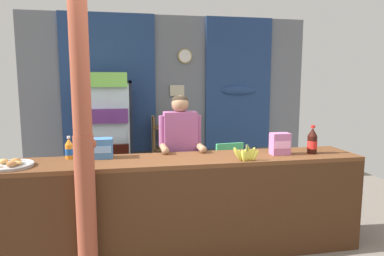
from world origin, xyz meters
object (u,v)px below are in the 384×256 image
at_px(shopkeeper, 180,148).
at_px(snack_box_biscuit, 101,148).
at_px(pastry_tray, 10,165).
at_px(snack_box_wafer, 280,144).
at_px(banana_bunch, 246,155).
at_px(soda_bottle_orange_soda, 69,149).
at_px(plastic_lawn_chair, 226,166).
at_px(soda_bottle_cola, 312,141).
at_px(stall_counter, 193,198).
at_px(bottle_shelf_rack, 167,151).
at_px(timber_post, 83,142).
at_px(drink_fridge, 110,130).

relative_size(shopkeeper, snack_box_biscuit, 7.31).
relative_size(shopkeeper, pastry_tray, 3.98).
bearing_deg(pastry_tray, shopkeeper, 18.06).
height_order(snack_box_wafer, banana_bunch, snack_box_wafer).
bearing_deg(soda_bottle_orange_soda, plastic_lawn_chair, 33.30).
height_order(soda_bottle_cola, soda_bottle_orange_soda, soda_bottle_cola).
height_order(stall_counter, snack_box_wafer, snack_box_wafer).
bearing_deg(bottle_shelf_rack, timber_post, -111.14).
relative_size(stall_counter, banana_bunch, 12.50).
height_order(shopkeeper, banana_bunch, shopkeeper).
relative_size(stall_counter, soda_bottle_orange_soda, 15.38).
height_order(snack_box_biscuit, banana_bunch, snack_box_biscuit).
bearing_deg(soda_bottle_orange_soda, banana_bunch, -13.68).
xyz_separation_m(stall_counter, soda_bottle_orange_soda, (-1.18, 0.30, 0.47)).
height_order(soda_bottle_orange_soda, snack_box_wafer, same).
bearing_deg(soda_bottle_orange_soda, pastry_tray, -152.72).
bearing_deg(soda_bottle_cola, banana_bunch, -166.38).
bearing_deg(timber_post, bottle_shelf_rack, 68.86).
distance_m(timber_post, pastry_tray, 0.79).
bearing_deg(soda_bottle_cola, drink_fridge, 138.09).
bearing_deg(pastry_tray, soda_bottle_orange_soda, 27.28).
bearing_deg(timber_post, shopkeeper, 42.56).
relative_size(plastic_lawn_chair, shopkeeper, 0.54).
distance_m(drink_fridge, bottle_shelf_rack, 1.01).
bearing_deg(pastry_tray, timber_post, -26.40).
height_order(bottle_shelf_rack, soda_bottle_orange_soda, soda_bottle_orange_soda).
distance_m(bottle_shelf_rack, snack_box_wafer, 2.41).
bearing_deg(banana_bunch, bottle_shelf_rack, 101.29).
xyz_separation_m(timber_post, shopkeeper, (0.94, 0.86, -0.25)).
distance_m(timber_post, plastic_lawn_chair, 2.69).
relative_size(stall_counter, soda_bottle_cola, 11.55).
distance_m(soda_bottle_cola, snack_box_wafer, 0.36).
xyz_separation_m(bottle_shelf_rack, soda_bottle_cola, (1.27, -2.19, 0.50)).
distance_m(soda_bottle_orange_soda, banana_bunch, 1.72).
relative_size(drink_fridge, bottle_shelf_rack, 1.57).
bearing_deg(soda_bottle_orange_soda, snack_box_biscuit, -3.75).
distance_m(bottle_shelf_rack, banana_bunch, 2.47).
bearing_deg(snack_box_biscuit, snack_box_wafer, -5.72).
bearing_deg(drink_fridge, snack_box_biscuit, -90.10).
height_order(drink_fridge, snack_box_biscuit, drink_fridge).
bearing_deg(pastry_tray, snack_box_biscuit, 15.93).
relative_size(stall_counter, bottle_shelf_rack, 2.90).
xyz_separation_m(soda_bottle_cola, pastry_tray, (-2.93, -0.03, -0.11)).
xyz_separation_m(stall_counter, snack_box_biscuit, (-0.87, 0.28, 0.47)).
height_order(shopkeeper, soda_bottle_cola, shopkeeper).
bearing_deg(banana_bunch, plastic_lawn_chair, 79.69).
xyz_separation_m(plastic_lawn_chair, snack_box_wafer, (0.13, -1.50, 0.60)).
bearing_deg(snack_box_wafer, drink_fridge, 133.14).
relative_size(timber_post, banana_bunch, 9.43).
relative_size(soda_bottle_orange_soda, banana_bunch, 0.81).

